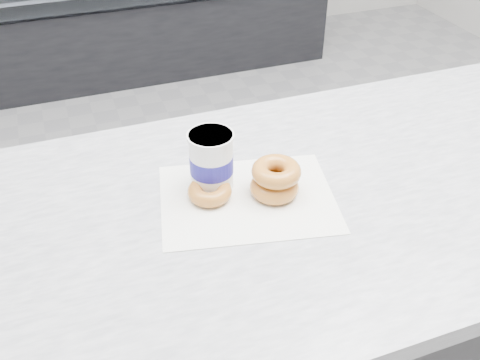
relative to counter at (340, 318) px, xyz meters
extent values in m
plane|color=#949497|center=(0.00, 0.60, -0.45)|extent=(5.00, 5.00, 0.00)
cube|color=#333335|center=(0.00, 0.00, -0.02)|extent=(3.00, 0.70, 0.86)
cube|color=silver|center=(0.00, 0.00, 0.43)|extent=(3.06, 0.76, 0.04)
cube|color=black|center=(0.00, 2.70, -0.20)|extent=(2.40, 0.70, 0.50)
cube|color=white|center=(-0.25, 0.02, 0.45)|extent=(0.39, 0.32, 0.00)
torus|color=gold|center=(-0.32, 0.05, 0.47)|extent=(0.11, 0.11, 0.03)
torus|color=gold|center=(-0.20, 0.02, 0.47)|extent=(0.10, 0.10, 0.03)
torus|color=gold|center=(-0.19, 0.02, 0.50)|extent=(0.11, 0.11, 0.03)
cylinder|color=white|center=(-0.30, 0.09, 0.51)|extent=(0.11, 0.11, 0.12)
cylinder|color=white|center=(-0.30, 0.09, 0.57)|extent=(0.09, 0.09, 0.01)
cylinder|color=navy|center=(-0.30, 0.09, 0.50)|extent=(0.11, 0.11, 0.04)
camera|label=1|loc=(-0.55, -0.74, 1.11)|focal=40.00mm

